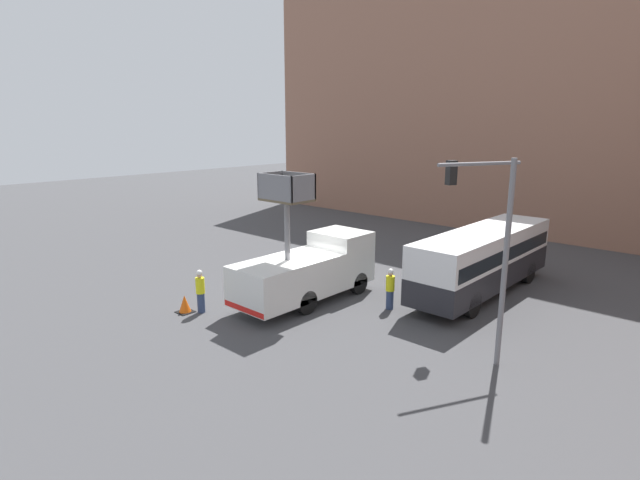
# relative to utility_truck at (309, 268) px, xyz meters

# --- Properties ---
(ground_plane) EXTENTS (120.00, 120.00, 0.00)m
(ground_plane) POSITION_rel_utility_truck_xyz_m (0.14, -0.24, -1.51)
(ground_plane) COLOR #424244
(building_backdrop_far) EXTENTS (44.00, 10.00, 19.82)m
(building_backdrop_far) POSITION_rel_utility_truck_xyz_m (0.14, 24.53, 8.40)
(building_backdrop_far) COLOR #936651
(building_backdrop_far) RESTS_ON ground_plane
(utility_truck) EXTENTS (2.53, 7.13, 5.90)m
(utility_truck) POSITION_rel_utility_truck_xyz_m (0.00, 0.00, 0.00)
(utility_truck) COLOR silver
(utility_truck) RESTS_ON ground_plane
(city_bus) EXTENTS (2.43, 10.11, 3.06)m
(city_bus) POSITION_rel_utility_truck_xyz_m (5.42, 6.23, 0.31)
(city_bus) COLOR #232328
(city_bus) RESTS_ON ground_plane
(traffic_light_pole) EXTENTS (3.21, 2.96, 6.89)m
(traffic_light_pole) POSITION_rel_utility_truck_xyz_m (8.04, 0.26, 3.09)
(traffic_light_pole) COLOR slate
(traffic_light_pole) RESTS_ON ground_plane
(road_worker_near_truck) EXTENTS (0.38, 0.38, 1.90)m
(road_worker_near_truck) POSITION_rel_utility_truck_xyz_m (-2.34, -4.23, -0.56)
(road_worker_near_truck) COLOR navy
(road_worker_near_truck) RESTS_ON ground_plane
(road_worker_directing) EXTENTS (0.38, 0.38, 1.84)m
(road_worker_directing) POSITION_rel_utility_truck_xyz_m (3.39, 1.57, -0.59)
(road_worker_directing) COLOR navy
(road_worker_directing) RESTS_ON ground_plane
(traffic_cone_near_truck) EXTENTS (0.67, 0.67, 0.76)m
(traffic_cone_near_truck) POSITION_rel_utility_truck_xyz_m (-2.87, -4.71, -1.15)
(traffic_cone_near_truck) COLOR black
(traffic_cone_near_truck) RESTS_ON ground_plane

